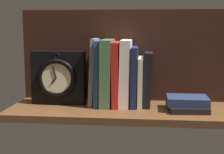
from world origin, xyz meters
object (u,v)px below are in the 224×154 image
at_px(book_gray_chess, 94,72).
at_px(framed_clock, 58,78).
at_px(book_blue_modern, 99,73).
at_px(book_red_requiem, 116,74).
at_px(book_stack_side, 187,104).
at_px(book_white_catcher, 125,73).
at_px(book_green_romantic, 107,72).
at_px(book_cream_twain, 140,82).
at_px(book_navy_bierce, 134,76).
at_px(book_black_skeptic, 147,79).

xyz_separation_m(book_gray_chess, framed_clock, (-0.13, -0.01, -0.02)).
height_order(book_blue_modern, book_red_requiem, book_blue_modern).
height_order(book_gray_chess, book_stack_side, book_gray_chess).
relative_size(book_blue_modern, book_stack_side, 1.67).
distance_m(book_gray_chess, book_red_requiem, 0.09).
relative_size(book_red_requiem, book_white_catcher, 0.97).
bearing_deg(book_blue_modern, book_green_romantic, 0.00).
height_order(book_blue_modern, book_cream_twain, book_blue_modern).
bearing_deg(framed_clock, book_red_requiem, 2.72).
bearing_deg(book_green_romantic, book_cream_twain, 0.00).
bearing_deg(book_white_catcher, framed_clock, -177.64).
bearing_deg(book_navy_bierce, book_white_catcher, 180.00).
relative_size(book_blue_modern, book_cream_twain, 1.35).
bearing_deg(book_cream_twain, book_red_requiem, 180.00).
height_order(book_green_romantic, book_red_requiem, book_green_romantic).
bearing_deg(book_white_catcher, book_red_requiem, 180.00).
bearing_deg(book_navy_bierce, book_gray_chess, 180.00).
distance_m(book_blue_modern, framed_clock, 0.16).
distance_m(book_red_requiem, book_black_skeptic, 0.12).
bearing_deg(book_blue_modern, book_stack_side, -10.11).
height_order(book_red_requiem, book_black_skeptic, book_red_requiem).
bearing_deg(book_gray_chess, book_red_requiem, 0.00).
height_order(book_gray_chess, book_green_romantic, book_gray_chess).
relative_size(book_navy_bierce, book_stack_side, 1.50).
distance_m(book_blue_modern, book_black_skeptic, 0.18).
bearing_deg(book_red_requiem, book_black_skeptic, 0.00).
relative_size(book_blue_modern, book_red_requiem, 1.02).
relative_size(book_gray_chess, book_blue_modern, 1.03).
bearing_deg(book_blue_modern, book_cream_twain, 0.00).
bearing_deg(book_gray_chess, book_cream_twain, 0.00).
distance_m(book_white_catcher, book_stack_side, 0.25).
distance_m(book_red_requiem, book_navy_bierce, 0.07).
height_order(book_red_requiem, book_stack_side, book_red_requiem).
xyz_separation_m(book_navy_bierce, framed_clock, (-0.29, -0.01, -0.01)).
relative_size(book_red_requiem, book_stack_side, 1.63).
bearing_deg(book_red_requiem, book_green_romantic, 180.00).
relative_size(book_navy_bierce, framed_clock, 1.08).
xyz_separation_m(book_green_romantic, book_red_requiem, (0.03, 0.00, -0.00)).
xyz_separation_m(book_red_requiem, book_white_catcher, (0.03, 0.00, 0.00)).
bearing_deg(book_green_romantic, book_red_requiem, 0.00).
bearing_deg(book_white_catcher, book_gray_chess, 180.00).
relative_size(book_blue_modern, book_navy_bierce, 1.11).
bearing_deg(book_white_catcher, book_blue_modern, 180.00).
height_order(book_cream_twain, book_stack_side, book_cream_twain).
bearing_deg(book_red_requiem, book_gray_chess, 180.00).
distance_m(book_cream_twain, book_stack_side, 0.19).
bearing_deg(book_navy_bierce, book_red_requiem, 180.00).
height_order(book_navy_bierce, framed_clock, book_navy_bierce).
bearing_deg(book_navy_bierce, framed_clock, -177.91).
distance_m(book_gray_chess, book_cream_twain, 0.18).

